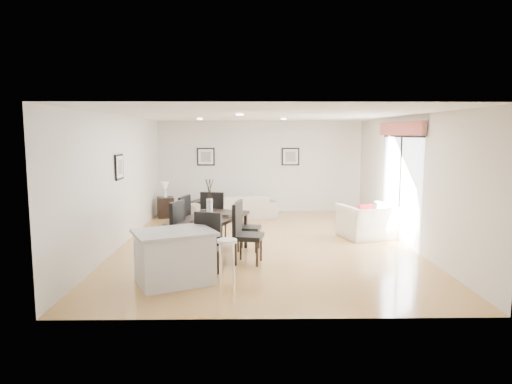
{
  "coord_description": "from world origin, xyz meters",
  "views": [
    {
      "loc": [
        -0.33,
        -9.5,
        2.32
      ],
      "look_at": [
        -0.18,
        0.4,
        1.05
      ],
      "focal_mm": 32.0,
      "sensor_mm": 36.0,
      "label": 1
    }
  ],
  "objects_px": {
    "coffee_table": "(211,208)",
    "dining_table": "(210,221)",
    "dining_chair_wnear": "(171,229)",
    "dining_chair_wfar": "(179,220)",
    "dining_chair_enear": "(243,230)",
    "dining_chair_head": "(205,241)",
    "bar_stool": "(227,246)",
    "armchair": "(368,222)",
    "side_table": "(166,207)",
    "dining_chair_foot": "(214,214)",
    "sofa": "(233,207)",
    "kitchen_island": "(174,257)",
    "dining_chair_efar": "(244,223)"
  },
  "relations": [
    {
      "from": "dining_table",
      "to": "dining_chair_wnear",
      "type": "xyz_separation_m",
      "value": [
        -0.64,
        -0.49,
        -0.05
      ]
    },
    {
      "from": "dining_chair_wfar",
      "to": "kitchen_island",
      "type": "bearing_deg",
      "value": 20.81
    },
    {
      "from": "kitchen_island",
      "to": "sofa",
      "type": "bearing_deg",
      "value": 57.46
    },
    {
      "from": "dining_chair_foot",
      "to": "sofa",
      "type": "bearing_deg",
      "value": -87.91
    },
    {
      "from": "armchair",
      "to": "side_table",
      "type": "relative_size",
      "value": 2.01
    },
    {
      "from": "coffee_table",
      "to": "dining_table",
      "type": "bearing_deg",
      "value": -67.0
    },
    {
      "from": "dining_chair_wnear",
      "to": "side_table",
      "type": "xyz_separation_m",
      "value": [
        -0.94,
        4.59,
        -0.35
      ]
    },
    {
      "from": "coffee_table",
      "to": "dining_chair_efar",
      "type": "bearing_deg",
      "value": -57.29
    },
    {
      "from": "dining_chair_wnear",
      "to": "dining_chair_enear",
      "type": "bearing_deg",
      "value": 108.64
    },
    {
      "from": "dining_table",
      "to": "bar_stool",
      "type": "bearing_deg",
      "value": -54.64
    },
    {
      "from": "sofa",
      "to": "dining_chair_enear",
      "type": "bearing_deg",
      "value": 70.82
    },
    {
      "from": "dining_chair_wnear",
      "to": "armchair",
      "type": "bearing_deg",
      "value": 132.7
    },
    {
      "from": "sofa",
      "to": "side_table",
      "type": "distance_m",
      "value": 1.91
    },
    {
      "from": "dining_chair_wfar",
      "to": "dining_chair_enear",
      "type": "height_order",
      "value": "dining_chair_wfar"
    },
    {
      "from": "sofa",
      "to": "bar_stool",
      "type": "height_order",
      "value": "bar_stool"
    },
    {
      "from": "sofa",
      "to": "coffee_table",
      "type": "xyz_separation_m",
      "value": [
        -0.64,
        0.63,
        -0.13
      ]
    },
    {
      "from": "dining_chair_wfar",
      "to": "side_table",
      "type": "relative_size",
      "value": 1.94
    },
    {
      "from": "dining_table",
      "to": "bar_stool",
      "type": "height_order",
      "value": "dining_table"
    },
    {
      "from": "dining_chair_wnear",
      "to": "dining_chair_foot",
      "type": "relative_size",
      "value": 1.03
    },
    {
      "from": "dining_chair_wfar",
      "to": "bar_stool",
      "type": "height_order",
      "value": "dining_chair_wfar"
    },
    {
      "from": "dining_chair_head",
      "to": "dining_chair_foot",
      "type": "relative_size",
      "value": 0.94
    },
    {
      "from": "dining_chair_enear",
      "to": "coffee_table",
      "type": "bearing_deg",
      "value": 23.14
    },
    {
      "from": "bar_stool",
      "to": "dining_chair_wnear",
      "type": "bearing_deg",
      "value": 135.04
    },
    {
      "from": "kitchen_island",
      "to": "dining_chair_wfar",
      "type": "bearing_deg",
      "value": 71.58
    },
    {
      "from": "armchair",
      "to": "kitchen_island",
      "type": "height_order",
      "value": "kitchen_island"
    },
    {
      "from": "dining_chair_enear",
      "to": "bar_stool",
      "type": "xyz_separation_m",
      "value": [
        -0.24,
        -1.08,
        -0.02
      ]
    },
    {
      "from": "dining_chair_foot",
      "to": "dining_chair_wfar",
      "type": "bearing_deg",
      "value": 56.78
    },
    {
      "from": "side_table",
      "to": "bar_stool",
      "type": "distance_m",
      "value": 5.98
    },
    {
      "from": "dining_chair_efar",
      "to": "dining_chair_foot",
      "type": "bearing_deg",
      "value": 56.69
    },
    {
      "from": "dining_chair_efar",
      "to": "kitchen_island",
      "type": "height_order",
      "value": "dining_chair_efar"
    },
    {
      "from": "dining_chair_enear",
      "to": "dining_chair_foot",
      "type": "bearing_deg",
      "value": 34.43
    },
    {
      "from": "armchair",
      "to": "dining_table",
      "type": "bearing_deg",
      "value": 6.11
    },
    {
      "from": "armchair",
      "to": "dining_chair_efar",
      "type": "height_order",
      "value": "dining_chair_efar"
    },
    {
      "from": "dining_chair_wfar",
      "to": "dining_chair_efar",
      "type": "xyz_separation_m",
      "value": [
        1.29,
        0.04,
        -0.06
      ]
    },
    {
      "from": "bar_stool",
      "to": "dining_chair_enear",
      "type": "bearing_deg",
      "value": 77.31
    },
    {
      "from": "dining_chair_efar",
      "to": "dining_chair_head",
      "type": "xyz_separation_m",
      "value": [
        -0.62,
        -1.61,
        0.02
      ]
    },
    {
      "from": "kitchen_island",
      "to": "bar_stool",
      "type": "distance_m",
      "value": 0.84
    },
    {
      "from": "dining_chair_wnear",
      "to": "side_table",
      "type": "distance_m",
      "value": 4.7
    },
    {
      "from": "dining_chair_efar",
      "to": "side_table",
      "type": "height_order",
      "value": "dining_chair_efar"
    },
    {
      "from": "armchair",
      "to": "coffee_table",
      "type": "distance_m",
      "value": 4.75
    },
    {
      "from": "dining_chair_wnear",
      "to": "dining_chair_enear",
      "type": "relative_size",
      "value": 1.04
    },
    {
      "from": "dining_chair_head",
      "to": "bar_stool",
      "type": "height_order",
      "value": "dining_chair_head"
    },
    {
      "from": "armchair",
      "to": "dining_chair_head",
      "type": "relative_size",
      "value": 1.11
    },
    {
      "from": "armchair",
      "to": "dining_chair_foot",
      "type": "height_order",
      "value": "dining_chair_foot"
    },
    {
      "from": "dining_chair_wnear",
      "to": "dining_chair_wfar",
      "type": "height_order",
      "value": "dining_chair_wnear"
    },
    {
      "from": "sofa",
      "to": "dining_chair_efar",
      "type": "distance_m",
      "value": 3.33
    },
    {
      "from": "dining_chair_enear",
      "to": "kitchen_island",
      "type": "distance_m",
      "value": 1.53
    },
    {
      "from": "sofa",
      "to": "kitchen_island",
      "type": "bearing_deg",
      "value": 58.41
    },
    {
      "from": "dining_chair_foot",
      "to": "dining_chair_head",
      "type": "bearing_deg",
      "value": 99.88
    },
    {
      "from": "sofa",
      "to": "armchair",
      "type": "relative_size",
      "value": 2.02
    }
  ]
}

